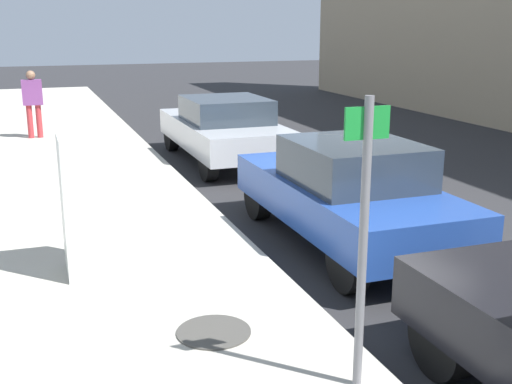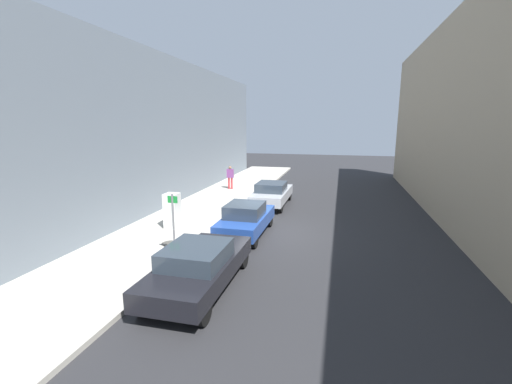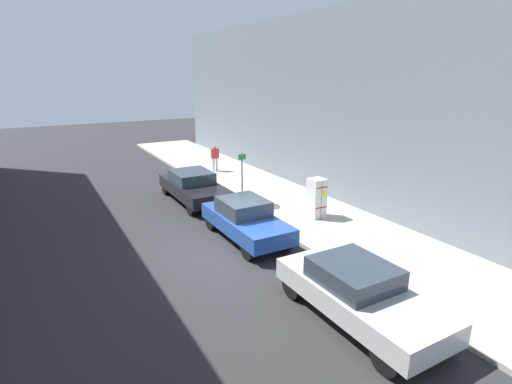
{
  "view_description": "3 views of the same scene",
  "coord_description": "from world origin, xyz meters",
  "px_view_note": "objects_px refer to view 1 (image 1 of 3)",
  "views": [
    {
      "loc": [
        -4.64,
        -8.03,
        2.96
      ],
      "look_at": [
        -2.71,
        -2.66,
        1.45
      ],
      "focal_mm": 45.0,
      "sensor_mm": 36.0,
      "label": 1
    },
    {
      "loc": [
        3.24,
        -14.44,
        4.84
      ],
      "look_at": [
        -0.66,
        1.23,
        1.59
      ],
      "focal_mm": 24.0,
      "sensor_mm": 36.0,
      "label": 2
    },
    {
      "loc": [
        5.69,
        11.31,
        5.8
      ],
      "look_at": [
        -2.57,
        -3.15,
        0.82
      ],
      "focal_mm": 28.0,
      "sensor_mm": 36.0,
      "label": 3
    }
  ],
  "objects_px": {
    "pedestrian_standing_near": "(33,99)",
    "discarded_refrigerator": "(90,205)",
    "street_sign_post": "(363,230)",
    "parked_sedan_silver": "(224,128)",
    "parked_hatchback_blue": "(347,192)"
  },
  "relations": [
    {
      "from": "discarded_refrigerator",
      "to": "street_sign_post",
      "type": "bearing_deg",
      "value": -61.5
    },
    {
      "from": "street_sign_post",
      "to": "parked_hatchback_blue",
      "type": "relative_size",
      "value": 0.55
    },
    {
      "from": "parked_hatchback_blue",
      "to": "parked_sedan_silver",
      "type": "bearing_deg",
      "value": 90.0
    },
    {
      "from": "street_sign_post",
      "to": "pedestrian_standing_near",
      "type": "relative_size",
      "value": 1.38
    },
    {
      "from": "street_sign_post",
      "to": "parked_hatchback_blue",
      "type": "bearing_deg",
      "value": 63.86
    },
    {
      "from": "discarded_refrigerator",
      "to": "parked_hatchback_blue",
      "type": "relative_size",
      "value": 0.38
    },
    {
      "from": "street_sign_post",
      "to": "parked_sedan_silver",
      "type": "relative_size",
      "value": 0.51
    },
    {
      "from": "discarded_refrigerator",
      "to": "parked_sedan_silver",
      "type": "relative_size",
      "value": 0.36
    },
    {
      "from": "pedestrian_standing_near",
      "to": "parked_hatchback_blue",
      "type": "distance_m",
      "value": 10.17
    },
    {
      "from": "parked_sedan_silver",
      "to": "discarded_refrigerator",
      "type": "bearing_deg",
      "value": -119.65
    },
    {
      "from": "street_sign_post",
      "to": "parked_sedan_silver",
      "type": "distance_m",
      "value": 9.31
    },
    {
      "from": "parked_sedan_silver",
      "to": "parked_hatchback_blue",
      "type": "bearing_deg",
      "value": -90.0
    },
    {
      "from": "parked_hatchback_blue",
      "to": "street_sign_post",
      "type": "bearing_deg",
      "value": -116.14
    },
    {
      "from": "pedestrian_standing_near",
      "to": "discarded_refrigerator",
      "type": "bearing_deg",
      "value": -92.98
    },
    {
      "from": "street_sign_post",
      "to": "parked_sedan_silver",
      "type": "bearing_deg",
      "value": 79.61
    }
  ]
}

